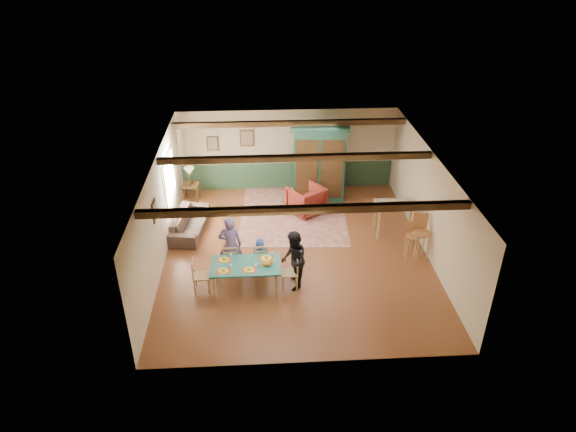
{
  "coord_description": "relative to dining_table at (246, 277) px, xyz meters",
  "views": [
    {
      "loc": [
        -0.91,
        -11.55,
        7.73
      ],
      "look_at": [
        -0.22,
        0.01,
        1.15
      ],
      "focal_mm": 32.0,
      "sensor_mm": 36.0,
      "label": 1
    }
  ],
  "objects": [
    {
      "name": "counter_table",
      "position": [
        4.19,
        2.27,
        0.15
      ],
      "size": [
        1.2,
        0.71,
        0.98
      ],
      "primitive_type": null,
      "rotation": [
        0.0,
        0.0,
        -0.02
      ],
      "color": "#B4A88C",
      "rests_on": "floor"
    },
    {
      "name": "end_table",
      "position": [
        -1.78,
        4.62,
        -0.04
      ],
      "size": [
        0.53,
        0.53,
        0.62
      ],
      "primitive_type": null,
      "rotation": [
        0.0,
        0.0,
        -0.06
      ],
      "color": "black",
      "rests_on": "floor"
    },
    {
      "name": "wall_back",
      "position": [
        1.33,
        5.48,
        1.0
      ],
      "size": [
        7.0,
        0.02,
        2.7
      ],
      "primitive_type": "cube",
      "color": "beige",
      "rests_on": "floor"
    },
    {
      "name": "picture_left_wall",
      "position": [
        -2.14,
        0.88,
        1.4
      ],
      "size": [
        0.04,
        0.42,
        0.52
      ],
      "primitive_type": null,
      "color": "gray",
      "rests_on": "wall_left"
    },
    {
      "name": "floor",
      "position": [
        1.33,
        1.48,
        -0.35
      ],
      "size": [
        8.0,
        8.0,
        0.0
      ],
      "primitive_type": "plane",
      "color": "#5C2F1A",
      "rests_on": "ground"
    },
    {
      "name": "place_setting_near_center",
      "position": [
        0.09,
        -0.23,
        0.4
      ],
      "size": [
        0.37,
        0.28,
        0.11
      ],
      "primitive_type": null,
      "rotation": [
        0.0,
        0.0,
        0.01
      ],
      "color": "yellow",
      "rests_on": "dining_table"
    },
    {
      "name": "ceiling",
      "position": [
        1.33,
        1.48,
        2.35
      ],
      "size": [
        7.0,
        8.0,
        0.02
      ],
      "primitive_type": "cube",
      "color": "silver",
      "rests_on": "wall_back"
    },
    {
      "name": "armoire",
      "position": [
        2.26,
        4.57,
        0.9
      ],
      "size": [
        1.8,
        0.82,
        2.49
      ],
      "primitive_type": "cube",
      "rotation": [
        0.0,
        0.0,
        -0.07
      ],
      "color": "#16382C",
      "rests_on": "floor"
    },
    {
      "name": "dining_chair_far_right",
      "position": [
        0.36,
        0.67,
        0.09
      ],
      "size": [
        0.39,
        0.41,
        0.88
      ],
      "primitive_type": null,
      "rotation": [
        0.0,
        0.0,
        3.15
      ],
      "color": "tan",
      "rests_on": "floor"
    },
    {
      "name": "picture_back_b",
      "position": [
        -1.07,
        5.45,
        1.3
      ],
      "size": [
        0.38,
        0.04,
        0.48
      ],
      "primitive_type": null,
      "color": "gray",
      "rests_on": "wall_back"
    },
    {
      "name": "person_woman",
      "position": [
        1.15,
        0.01,
        0.41
      ],
      "size": [
        0.58,
        0.74,
        1.52
      ],
      "primitive_type": "imported",
      "rotation": [
        0.0,
        0.0,
        -1.56
      ],
      "color": "black",
      "rests_on": "floor"
    },
    {
      "name": "place_setting_near_left",
      "position": [
        -0.51,
        -0.23,
        0.4
      ],
      "size": [
        0.37,
        0.28,
        0.11
      ],
      "primitive_type": null,
      "rotation": [
        0.0,
        0.0,
        0.01
      ],
      "color": "yellow",
      "rests_on": "dining_table"
    },
    {
      "name": "picture_back_a",
      "position": [
        0.03,
        5.45,
        1.45
      ],
      "size": [
        0.45,
        0.04,
        0.55
      ],
      "primitive_type": null,
      "color": "gray",
      "rests_on": "wall_back"
    },
    {
      "name": "ceiling_beam_front",
      "position": [
        1.33,
        -0.82,
        2.26
      ],
      "size": [
        6.95,
        0.16,
        0.16
      ],
      "primitive_type": "cube",
      "color": "black",
      "rests_on": "ceiling"
    },
    {
      "name": "bar_stool_right",
      "position": [
        4.55,
        1.05,
        0.28
      ],
      "size": [
        0.45,
        0.49,
        1.25
      ],
      "primitive_type": null,
      "rotation": [
        0.0,
        0.0,
        0.01
      ],
      "color": "#B27545",
      "rests_on": "floor"
    },
    {
      "name": "bar_stool_left",
      "position": [
        4.36,
        1.1,
        0.17
      ],
      "size": [
        0.41,
        0.44,
        1.03
      ],
      "primitive_type": null,
      "rotation": [
        0.0,
        0.0,
        -0.12
      ],
      "color": "#B27545",
      "rests_on": "floor"
    },
    {
      "name": "wainscot_back",
      "position": [
        1.33,
        5.46,
        0.1
      ],
      "size": [
        6.95,
        0.03,
        0.9
      ],
      "primitive_type": "cube",
      "color": "#203B26",
      "rests_on": "floor"
    },
    {
      "name": "ceiling_beam_mid",
      "position": [
        1.33,
        1.88,
        2.26
      ],
      "size": [
        6.95,
        0.16,
        0.16
      ],
      "primitive_type": "cube",
      "color": "black",
      "rests_on": "ceiling"
    },
    {
      "name": "place_setting_far_right",
      "position": [
        0.51,
        0.23,
        0.4
      ],
      "size": [
        0.37,
        0.28,
        0.11
      ],
      "primitive_type": null,
      "rotation": [
        0.0,
        0.0,
        0.01
      ],
      "color": "yellow",
      "rests_on": "dining_table"
    },
    {
      "name": "cat",
      "position": [
        0.51,
        -0.09,
        0.43
      ],
      "size": [
        0.33,
        0.13,
        0.17
      ],
      "primitive_type": null,
      "rotation": [
        0.0,
        0.0,
        0.01
      ],
      "color": "orange",
      "rests_on": "dining_table"
    },
    {
      "name": "person_man",
      "position": [
        -0.37,
        0.73,
        0.45
      ],
      "size": [
        0.58,
        0.38,
        1.59
      ],
      "primitive_type": "imported",
      "rotation": [
        0.0,
        0.0,
        3.15
      ],
      "color": "slate",
      "rests_on": "floor"
    },
    {
      "name": "dining_chair_far_left",
      "position": [
        -0.37,
        0.66,
        0.09
      ],
      "size": [
        0.39,
        0.41,
        0.88
      ],
      "primitive_type": null,
      "rotation": [
        0.0,
        0.0,
        3.15
      ],
      "color": "tan",
      "rests_on": "floor"
    },
    {
      "name": "place_setting_far_left",
      "position": [
        -0.51,
        0.23,
        0.4
      ],
      "size": [
        0.37,
        0.28,
        0.11
      ],
      "primitive_type": null,
      "rotation": [
        0.0,
        0.0,
        0.01
      ],
      "color": "yellow",
      "rests_on": "dining_table"
    },
    {
      "name": "dining_table",
      "position": [
        0.0,
        0.0,
        0.0
      ],
      "size": [
        1.66,
        0.93,
        0.69
      ],
      "primitive_type": null,
      "rotation": [
        0.0,
        0.0,
        0.01
      ],
      "color": "#216A5E",
      "rests_on": "floor"
    },
    {
      "name": "dining_chair_end_left",
      "position": [
        -1.06,
        -0.01,
        0.09
      ],
      "size": [
        0.41,
        0.39,
        0.88
      ],
      "primitive_type": null,
      "rotation": [
        0.0,
        0.0,
        1.58
      ],
      "color": "tan",
      "rests_on": "floor"
    },
    {
      "name": "area_rug",
      "position": [
        1.39,
        3.6,
        -0.34
      ],
      "size": [
        3.39,
        3.95,
        0.01
      ],
      "primitive_type": "cube",
      "rotation": [
        0.0,
        0.0,
        -0.06
      ],
      "color": "tan",
      "rests_on": "floor"
    },
    {
      "name": "dining_chair_end_right",
      "position": [
        1.06,
        0.01,
        0.09
      ],
      "size": [
        0.41,
        0.39,
        0.88
      ],
      "primitive_type": null,
      "rotation": [
        0.0,
        0.0,
        -1.56
      ],
      "color": "tan",
      "rests_on": "floor"
    },
    {
      "name": "wall_right",
      "position": [
        4.83,
        1.48,
        1.0
      ],
      "size": [
        0.02,
        8.0,
        2.7
      ],
      "primitive_type": "cube",
      "color": "beige",
      "rests_on": "floor"
    },
    {
      "name": "ceiling_beam_back",
      "position": [
        1.33,
        4.48,
        2.26
      ],
      "size": [
        6.95,
        0.16,
        0.16
      ],
      "primitive_type": "cube",
      "color": "black",
      "rests_on": "ceiling"
    },
    {
      "name": "person_child",
      "position": [
        0.36,
        0.74,
        0.12
      ],
      "size": [
        0.45,
        0.3,
        0.93
      ],
      "primitive_type": "imported",
      "rotation": [
        0.0,
        0.0,
        3.15
      ],
      "color": "#23478C",
      "rests_on": "floor"
    },
    {
      "name": "window_left",
      "position": [
        -2.14,
        3.18,
        1.2
      ],
      "size": [
        0.06,
        1.6,
        1.3
      ],
      "primitive_type": null,
      "color": "white",
      "rests_on": "wall_left"
    },
    {
      "name": "wall_left",
      "position": [
        -2.17,
        1.48,
        1.0
      ],
      "size": [
        0.02,
        8.0,
        2.7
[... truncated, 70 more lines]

